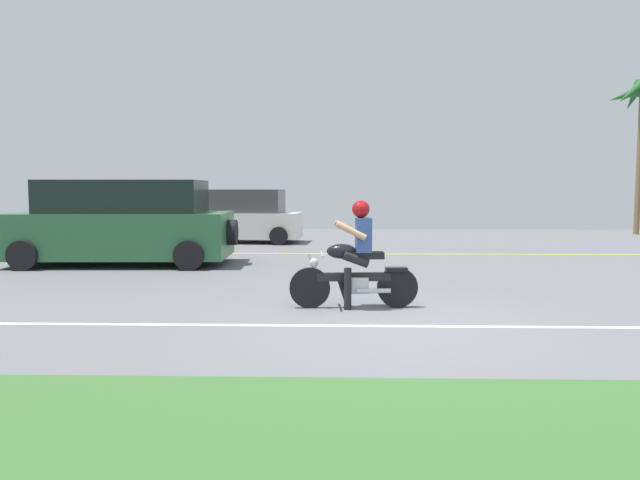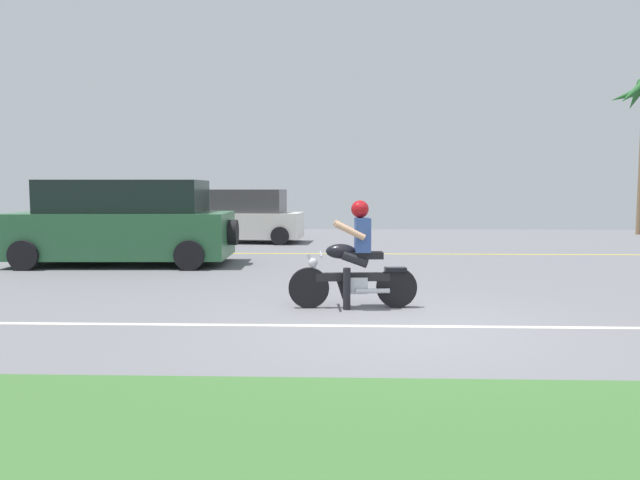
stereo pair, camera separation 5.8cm
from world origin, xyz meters
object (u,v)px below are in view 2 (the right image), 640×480
Objects in this scene: suv_nearby at (124,224)px; parked_car_1 at (245,218)px; motorcyclist at (354,263)px; parked_car_0 at (88,218)px; motorcyclist_distant at (96,233)px.

suv_nearby reaches higher than parked_car_1.
parked_car_0 is (-9.08, 12.15, 0.01)m from motorcyclist.
suv_nearby reaches higher than parked_car_0.
parked_car_1 is at bearing 71.77° from suv_nearby.
suv_nearby is at bearing -61.58° from parked_car_0.
parked_car_0 is 1.15× the size of parked_car_1.
parked_car_1 is at bearing 107.27° from motorcyclist.
suv_nearby is 1.31× the size of parked_car_1.
motorcyclist_distant is at bearing 127.85° from suv_nearby.
motorcyclist_distant is at bearing -64.95° from parked_car_0.
motorcyclist is 10.95m from parked_car_1.
parked_car_0 is 6.18m from motorcyclist_distant.
parked_car_1 is at bearing -16.21° from parked_car_0.
parked_car_1 reaches higher than parked_car_0.
motorcyclist reaches higher than parked_car_0.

